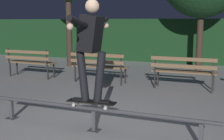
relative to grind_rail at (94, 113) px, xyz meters
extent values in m
plane|color=#ADAAA8|center=(0.00, -0.15, -0.30)|extent=(90.00, 90.00, 0.00)
cube|color=#193D1E|center=(0.00, 8.88, 0.62)|extent=(24.00, 1.20, 1.82)
cylinder|color=#47474C|center=(0.00, 0.00, 0.06)|extent=(3.81, 0.06, 0.06)
cube|color=#47474C|center=(-1.62, 0.00, -0.13)|extent=(0.06, 0.06, 0.33)
cube|color=#47474C|center=(-1.62, 0.00, -0.29)|extent=(0.18, 0.18, 0.01)
cube|color=#47474C|center=(0.00, 0.00, -0.13)|extent=(0.06, 0.06, 0.33)
cube|color=#47474C|center=(0.00, 0.00, -0.29)|extent=(0.18, 0.18, 0.01)
cube|color=#47474C|center=(1.62, 0.00, -0.13)|extent=(0.06, 0.06, 0.33)
cube|color=black|center=(-0.04, 0.00, 0.17)|extent=(0.79, 0.23, 0.02)
cube|color=black|center=(-0.04, 0.00, 0.18)|extent=(0.77, 0.22, 0.00)
cube|color=#9E9EA3|center=(0.22, 0.01, 0.15)|extent=(0.06, 0.17, 0.02)
cube|color=#9E9EA3|center=(-0.31, -0.01, 0.15)|extent=(0.06, 0.17, 0.02)
cylinder|color=beige|center=(0.23, -0.07, 0.12)|extent=(0.05, 0.03, 0.05)
cylinder|color=beige|center=(0.22, 0.09, 0.12)|extent=(0.05, 0.03, 0.05)
cylinder|color=beige|center=(-0.30, -0.09, 0.12)|extent=(0.05, 0.03, 0.05)
cylinder|color=beige|center=(-0.31, 0.07, 0.12)|extent=(0.05, 0.03, 0.05)
cube|color=black|center=(0.14, 0.01, 0.19)|extent=(0.26, 0.11, 0.03)
cube|color=black|center=(-0.22, -0.01, 0.19)|extent=(0.26, 0.11, 0.03)
cylinder|color=black|center=(0.10, 0.01, 0.57)|extent=(0.21, 0.13, 0.79)
cylinder|color=black|center=(-0.18, -0.01, 0.57)|extent=(0.21, 0.13, 0.79)
cube|color=black|center=(-0.04, 0.00, 1.23)|extent=(0.35, 0.37, 0.57)
cylinder|color=black|center=(-0.03, -0.38, 1.39)|extent=(0.11, 0.61, 0.21)
cylinder|color=black|center=(-0.06, 0.38, 1.39)|extent=(0.11, 0.61, 0.21)
sphere|color=beige|center=(-0.01, -0.66, 1.34)|extent=(0.09, 0.09, 0.09)
sphere|color=beige|center=(-0.07, 0.66, 1.34)|extent=(0.09, 0.09, 0.09)
sphere|color=beige|center=(-0.01, 0.00, 1.63)|extent=(0.21, 0.21, 0.21)
cube|color=#282623|center=(-3.11, 3.66, -0.08)|extent=(0.04, 0.04, 0.44)
cube|color=#282623|center=(-3.12, 3.34, -0.08)|extent=(0.04, 0.04, 0.44)
cube|color=#282623|center=(-3.12, 3.30, 0.36)|extent=(0.04, 0.04, 0.44)
cube|color=#282623|center=(-4.52, 3.68, -0.08)|extent=(0.04, 0.04, 0.44)
cube|color=#282623|center=(-4.52, 3.36, -0.08)|extent=(0.04, 0.04, 0.44)
cube|color=#282623|center=(-4.52, 3.32, 0.36)|extent=(0.04, 0.04, 0.44)
cube|color=brown|center=(-3.82, 3.65, 0.16)|extent=(1.60, 0.11, 0.04)
cube|color=brown|center=(-3.82, 3.51, 0.16)|extent=(1.60, 0.11, 0.04)
cube|color=brown|center=(-3.82, 3.37, 0.16)|extent=(1.60, 0.11, 0.04)
cube|color=brown|center=(-3.82, 3.30, 0.32)|extent=(1.60, 0.05, 0.09)
cube|color=brown|center=(-3.82, 3.30, 0.50)|extent=(1.60, 0.05, 0.09)
cube|color=#282623|center=(-0.79, 3.66, -0.08)|extent=(0.04, 0.04, 0.44)
cube|color=#282623|center=(-0.79, 3.34, -0.08)|extent=(0.04, 0.04, 0.44)
cube|color=#282623|center=(-0.79, 3.30, 0.36)|extent=(0.04, 0.04, 0.44)
cube|color=#282623|center=(-2.19, 3.68, -0.08)|extent=(0.04, 0.04, 0.44)
cube|color=#282623|center=(-2.20, 3.36, -0.08)|extent=(0.04, 0.04, 0.44)
cube|color=#282623|center=(-2.20, 3.32, 0.36)|extent=(0.04, 0.04, 0.44)
cube|color=brown|center=(-1.49, 3.65, 0.16)|extent=(1.60, 0.11, 0.04)
cube|color=brown|center=(-1.49, 3.51, 0.16)|extent=(1.60, 0.11, 0.04)
cube|color=brown|center=(-1.49, 3.37, 0.16)|extent=(1.60, 0.11, 0.04)
cube|color=brown|center=(-1.49, 3.30, 0.32)|extent=(1.60, 0.05, 0.09)
cube|color=brown|center=(-1.49, 3.30, 0.50)|extent=(1.60, 0.05, 0.09)
cube|color=#282623|center=(1.54, 3.66, -0.08)|extent=(0.04, 0.04, 0.44)
cube|color=#282623|center=(1.54, 3.34, -0.08)|extent=(0.04, 0.04, 0.44)
cube|color=#282623|center=(1.54, 3.30, 0.36)|extent=(0.04, 0.04, 0.44)
cube|color=#282623|center=(0.13, 3.68, -0.08)|extent=(0.04, 0.04, 0.44)
cube|color=#282623|center=(0.13, 3.36, -0.08)|extent=(0.04, 0.04, 0.44)
cube|color=#282623|center=(0.13, 3.32, 0.36)|extent=(0.04, 0.04, 0.44)
cube|color=brown|center=(0.84, 3.65, 0.16)|extent=(1.60, 0.11, 0.04)
cube|color=brown|center=(0.83, 3.51, 0.16)|extent=(1.60, 0.11, 0.04)
cube|color=brown|center=(0.83, 3.37, 0.16)|extent=(1.60, 0.11, 0.04)
cube|color=brown|center=(0.83, 3.30, 0.32)|extent=(1.60, 0.05, 0.09)
cube|color=brown|center=(0.83, 3.30, 0.50)|extent=(1.60, 0.05, 0.09)
cylinder|color=#3D2D23|center=(-3.90, 5.98, 1.09)|extent=(0.22, 0.22, 2.77)
cylinder|color=#3D2D23|center=(0.82, 6.91, 0.80)|extent=(0.22, 0.22, 2.19)
camera|label=1|loc=(1.97, -4.09, 1.40)|focal=48.30mm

